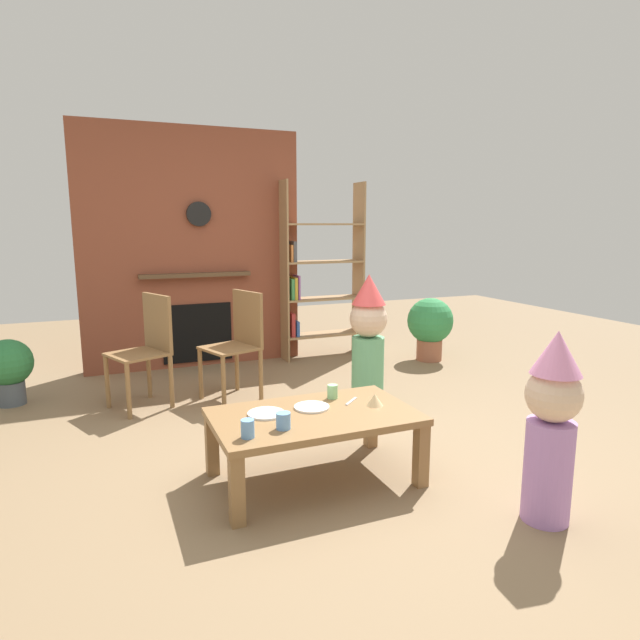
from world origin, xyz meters
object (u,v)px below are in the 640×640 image
paper_cup_near_left (332,392)px  paper_plate_rear (266,413)px  paper_cup_near_right (248,429)px  birthday_cake_slice (375,400)px  paper_cup_center (283,421)px  child_in_pink (368,338)px  dining_chair_left (148,344)px  dining_chair_middle (239,338)px  coffee_table (314,423)px  bookshelf (317,278)px  paper_plate_front (312,407)px  child_with_cone_hat (552,422)px  potted_plant_tall (430,324)px  potted_plant_short (9,367)px

paper_cup_near_left → paper_plate_rear: paper_cup_near_left is taller
paper_cup_near_right → birthday_cake_slice: bearing=12.7°
paper_cup_center → child_in_pink: bearing=46.5°
birthday_cake_slice → paper_cup_near_right: bearing=-167.3°
dining_chair_left → dining_chair_middle: same height
dining_chair_middle → coffee_table: bearing=71.2°
bookshelf → dining_chair_left: size_ratio=2.11×
birthday_cake_slice → dining_chair_middle: (-0.39, 1.66, 0.07)m
paper_cup_center → paper_plate_front: bearing=43.4°
birthday_cake_slice → child_with_cone_hat: child_with_cone_hat is taller
child_in_pink → dining_chair_left: child_in_pink is taller
paper_cup_near_right → child_with_cone_hat: 1.48m
bookshelf → birthday_cake_slice: 2.85m
dining_chair_left → paper_plate_front: bearing=91.9°
coffee_table → paper_cup_near_left: bearing=44.7°
dining_chair_left → dining_chair_middle: bearing=151.1°
potted_plant_tall → potted_plant_short: size_ratio=1.25×
bookshelf → potted_plant_tall: size_ratio=2.81×
paper_cup_near_left → potted_plant_tall: bearing=43.6°
child_in_pink → dining_chair_middle: size_ratio=1.19×
paper_plate_front → potted_plant_tall: potted_plant_tall is taller
dining_chair_middle → potted_plant_short: bearing=-35.8°
paper_plate_rear → birthday_cake_slice: 0.64m
birthday_cake_slice → child_with_cone_hat: 0.97m
coffee_table → child_in_pink: size_ratio=1.06×
paper_cup_near_left → potted_plant_tall: (1.99, 1.90, -0.05)m
paper_cup_near_left → paper_plate_rear: (-0.46, -0.12, -0.04)m
paper_plate_rear → dining_chair_left: (-0.48, 1.63, 0.10)m
paper_cup_center → paper_plate_rear: paper_cup_center is taller
paper_plate_front → child_in_pink: (0.85, 0.92, 0.16)m
potted_plant_tall → paper_plate_rear: bearing=-140.6°
paper_cup_near_right → paper_cup_center: paper_cup_near_right is taller
birthday_cake_slice → potted_plant_short: size_ratio=0.18×
birthday_cake_slice → potted_plant_tall: potted_plant_tall is taller
coffee_table → paper_plate_rear: size_ratio=5.45×
child_in_pink → bookshelf: bearing=-147.8°
birthday_cake_slice → dining_chair_left: bearing=122.7°
coffee_table → dining_chair_middle: (-0.01, 1.64, 0.17)m
paper_cup_near_right → paper_cup_center: size_ratio=1.06×
paper_cup_near_right → potted_plant_tall: (2.63, 2.30, -0.06)m
paper_plate_rear → potted_plant_tall: (2.45, 2.01, -0.02)m
coffee_table → paper_plate_front: paper_plate_front is taller
paper_cup_near_left → child_in_pink: 1.05m
dining_chair_left → potted_plant_tall: (2.93, 0.38, -0.12)m
dining_chair_middle → potted_plant_tall: dining_chair_middle is taller
potted_plant_short → child_in_pink: bearing=-23.7°
paper_cup_near_left → dining_chair_middle: bearing=98.5°
coffee_table → potted_plant_tall: size_ratio=1.68×
paper_cup_near_right → dining_chair_left: dining_chair_left is taller
birthday_cake_slice → dining_chair_left: dining_chair_left is taller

